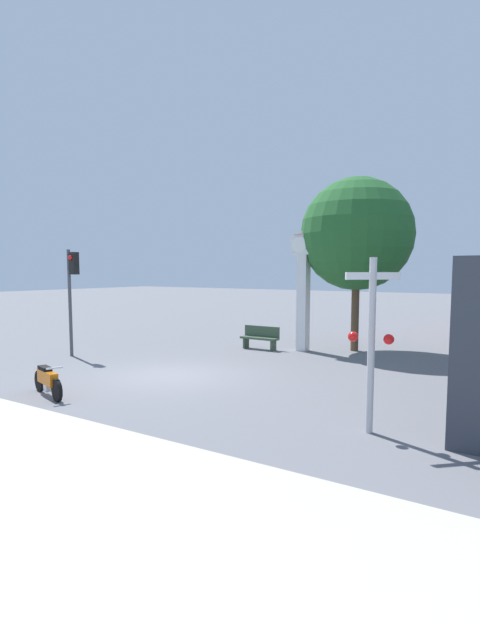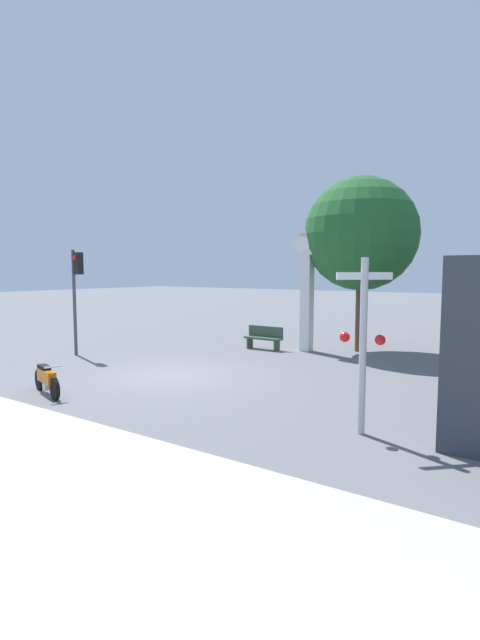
{
  "view_description": "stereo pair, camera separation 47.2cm",
  "coord_description": "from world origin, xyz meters",
  "px_view_note": "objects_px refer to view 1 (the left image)",
  "views": [
    {
      "loc": [
        9.94,
        -11.08,
        3.16
      ],
      "look_at": [
        1.56,
        1.47,
        1.64
      ],
      "focal_mm": 28.0,
      "sensor_mm": 36.0,
      "label": 1
    },
    {
      "loc": [
        10.33,
        -10.81,
        3.16
      ],
      "look_at": [
        1.56,
        1.47,
        1.64
      ],
      "focal_mm": 28.0,
      "sensor_mm": 36.0,
      "label": 2
    }
  ],
  "objects_px": {
    "bench": "(260,337)",
    "motorcycle": "(48,381)",
    "railroad_crossing_signal": "(371,338)",
    "street_tree": "(357,234)",
    "clock_tower": "(304,272)",
    "traffic_light": "(72,283)"
  },
  "relations": [
    {
      "from": "railroad_crossing_signal",
      "to": "bench",
      "type": "relative_size",
      "value": 2.12
    },
    {
      "from": "railroad_crossing_signal",
      "to": "bench",
      "type": "height_order",
      "value": "railroad_crossing_signal"
    },
    {
      "from": "clock_tower",
      "to": "bench",
      "type": "relative_size",
      "value": 2.94
    },
    {
      "from": "motorcycle",
      "to": "traffic_light",
      "type": "height_order",
      "value": "traffic_light"
    },
    {
      "from": "bench",
      "to": "traffic_light",
      "type": "bearing_deg",
      "value": -132.75
    },
    {
      "from": "railroad_crossing_signal",
      "to": "bench",
      "type": "bearing_deg",
      "value": 133.1
    },
    {
      "from": "motorcycle",
      "to": "street_tree",
      "type": "distance_m",
      "value": 12.44
    },
    {
      "from": "railroad_crossing_signal",
      "to": "street_tree",
      "type": "relative_size",
      "value": 0.51
    },
    {
      "from": "railroad_crossing_signal",
      "to": "clock_tower",
      "type": "bearing_deg",
      "value": 124.02
    },
    {
      "from": "bench",
      "to": "motorcycle",
      "type": "bearing_deg",
      "value": -93.21
    },
    {
      "from": "traffic_light",
      "to": "bench",
      "type": "height_order",
      "value": "traffic_light"
    },
    {
      "from": "motorcycle",
      "to": "traffic_light",
      "type": "bearing_deg",
      "value": 153.38
    },
    {
      "from": "clock_tower",
      "to": "street_tree",
      "type": "bearing_deg",
      "value": 33.42
    },
    {
      "from": "clock_tower",
      "to": "bench",
      "type": "xyz_separation_m",
      "value": [
        -1.58,
        -0.61,
        -2.59
      ]
    },
    {
      "from": "motorcycle",
      "to": "street_tree",
      "type": "height_order",
      "value": "street_tree"
    },
    {
      "from": "motorcycle",
      "to": "railroad_crossing_signal",
      "type": "relative_size",
      "value": 0.53
    },
    {
      "from": "clock_tower",
      "to": "street_tree",
      "type": "xyz_separation_m",
      "value": [
        1.7,
        1.12,
        1.44
      ]
    },
    {
      "from": "railroad_crossing_signal",
      "to": "street_tree",
      "type": "bearing_deg",
      "value": 112.44
    },
    {
      "from": "clock_tower",
      "to": "street_tree",
      "type": "distance_m",
      "value": 2.5
    },
    {
      "from": "clock_tower",
      "to": "traffic_light",
      "type": "relative_size",
      "value": 1.21
    },
    {
      "from": "motorcycle",
      "to": "traffic_light",
      "type": "xyz_separation_m",
      "value": [
        -4.3,
        4.15,
        2.3
      ]
    },
    {
      "from": "clock_tower",
      "to": "railroad_crossing_signal",
      "type": "relative_size",
      "value": 1.39
    }
  ]
}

